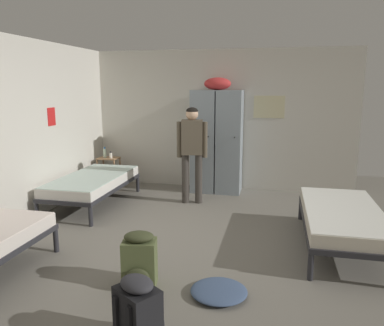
# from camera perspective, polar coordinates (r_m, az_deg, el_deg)

# --- Properties ---
(ground_plane) EXTENTS (8.63, 8.63, 0.00)m
(ground_plane) POSITION_cam_1_polar(r_m,az_deg,el_deg) (4.90, -0.70, -11.56)
(ground_plane) COLOR slate
(room_backdrop) EXTENTS (4.92, 5.46, 2.58)m
(room_backdrop) POSITION_cam_1_polar(r_m,az_deg,el_deg) (6.18, -9.47, 5.46)
(room_backdrop) COLOR beige
(room_backdrop) RESTS_ON ground_plane
(locker_bank) EXTENTS (0.90, 0.55, 2.07)m
(locker_bank) POSITION_cam_1_polar(r_m,az_deg,el_deg) (6.96, 3.73, 3.55)
(locker_bank) COLOR #8C99A3
(locker_bank) RESTS_ON ground_plane
(shelf_unit) EXTENTS (0.38, 0.30, 0.57)m
(shelf_unit) POSITION_cam_1_polar(r_m,az_deg,el_deg) (7.55, -12.31, -0.89)
(shelf_unit) COLOR #99704C
(shelf_unit) RESTS_ON ground_plane
(bed_right) EXTENTS (0.90, 1.90, 0.49)m
(bed_right) POSITION_cam_1_polar(r_m,az_deg,el_deg) (4.94, 21.54, -7.51)
(bed_right) COLOR #28282D
(bed_right) RESTS_ON ground_plane
(bed_left_rear) EXTENTS (0.90, 1.90, 0.49)m
(bed_left_rear) POSITION_cam_1_polar(r_m,az_deg,el_deg) (6.43, -14.59, -2.80)
(bed_left_rear) COLOR #28282D
(bed_left_rear) RESTS_ON ground_plane
(person_traveler) EXTENTS (0.49, 0.26, 1.59)m
(person_traveler) POSITION_cam_1_polar(r_m,az_deg,el_deg) (6.22, 0.01, 2.53)
(person_traveler) COLOR #3D3833
(person_traveler) RESTS_ON ground_plane
(water_bottle) EXTENTS (0.06, 0.06, 0.20)m
(water_bottle) POSITION_cam_1_polar(r_m,az_deg,el_deg) (7.54, -12.90, 1.51)
(water_bottle) COLOR silver
(water_bottle) RESTS_ON shelf_unit
(lotion_bottle) EXTENTS (0.05, 0.05, 0.13)m
(lotion_bottle) POSITION_cam_1_polar(r_m,az_deg,el_deg) (7.43, -12.04, 1.14)
(lotion_bottle) COLOR white
(lotion_bottle) RESTS_ON shelf_unit
(backpack_olive) EXTENTS (0.36, 0.37, 0.55)m
(backpack_olive) POSITION_cam_1_polar(r_m,az_deg,el_deg) (3.83, -7.86, -14.25)
(backpack_olive) COLOR #566038
(backpack_olive) RESTS_ON ground_plane
(backpack_black) EXTENTS (0.41, 0.41, 0.55)m
(backpack_black) POSITION_cam_1_polar(r_m,az_deg,el_deg) (3.07, -7.94, -21.30)
(backpack_black) COLOR black
(backpack_black) RESTS_ON ground_plane
(clothes_pile_denim) EXTENTS (0.53, 0.52, 0.08)m
(clothes_pile_denim) POSITION_cam_1_polar(r_m,az_deg,el_deg) (3.75, 4.04, -18.53)
(clothes_pile_denim) COLOR #42567A
(clothes_pile_denim) RESTS_ON ground_plane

